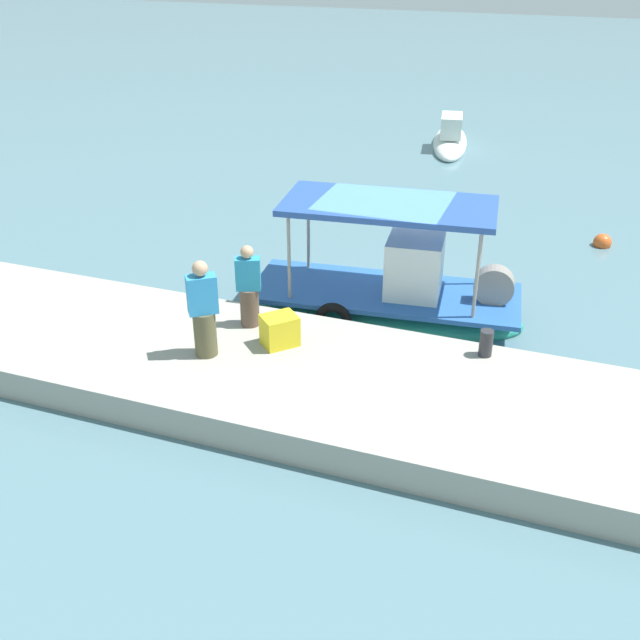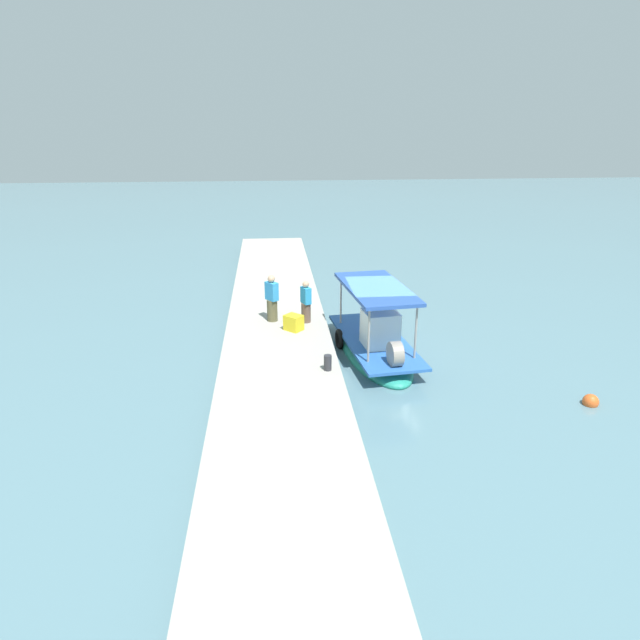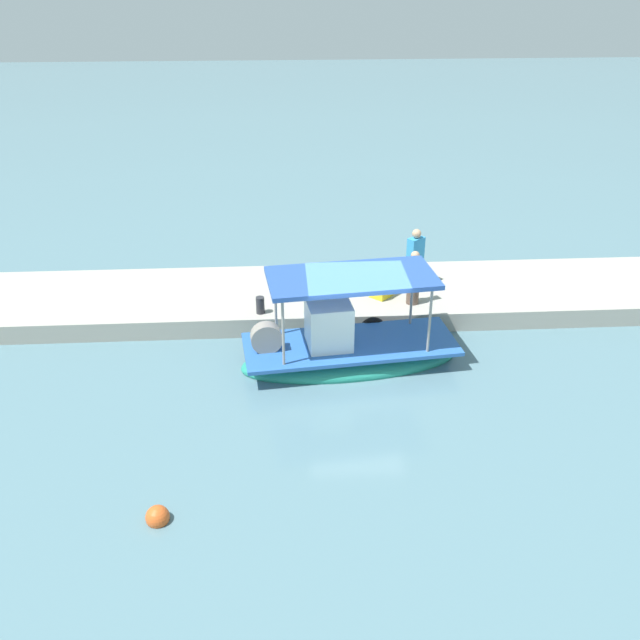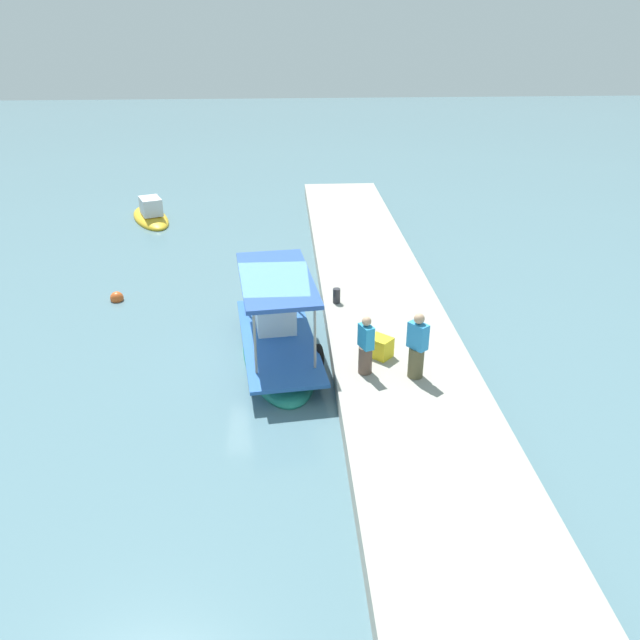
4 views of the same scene
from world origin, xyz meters
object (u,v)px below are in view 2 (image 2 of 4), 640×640
object	(u,v)px
main_fishing_boat	(375,344)
marker_buoy	(591,402)
fisherman_near_bollard	(272,300)
mooring_bollard	(328,363)
fisherman_by_crate	(306,304)
cargo_crate	(294,323)

from	to	relation	value
main_fishing_boat	marker_buoy	size ratio (longest dim) A/B	12.87
fisherman_near_bollard	mooring_bollard	distance (m)	4.98
main_fishing_boat	mooring_bollard	bearing A→B (deg)	-40.06
fisherman_by_crate	marker_buoy	distance (m)	10.15
fisherman_near_bollard	cargo_crate	xyz separation A→B (m)	(1.09, 0.76, -0.53)
main_fishing_boat	cargo_crate	size ratio (longest dim) A/B	9.71
main_fishing_boat	marker_buoy	distance (m)	6.98
fisherman_near_bollard	fisherman_by_crate	distance (m)	1.31
fisherman_near_bollard	marker_buoy	size ratio (longest dim) A/B	3.89
mooring_bollard	cargo_crate	size ratio (longest dim) A/B	0.80
fisherman_by_crate	marker_buoy	xyz separation A→B (m)	(6.27, 7.89, -1.20)
main_fishing_boat	cargo_crate	xyz separation A→B (m)	(-1.31, -2.78, 0.43)
fisherman_near_bollard	marker_buoy	world-z (taller)	fisherman_near_bollard
marker_buoy	fisherman_near_bollard	bearing A→B (deg)	-125.52
fisherman_near_bollard	marker_buoy	xyz separation A→B (m)	(6.54, 9.16, -1.29)
main_fishing_boat	fisherman_by_crate	distance (m)	3.24
fisherman_near_bollard	mooring_bollard	bearing A→B (deg)	19.39
main_fishing_boat	marker_buoy	world-z (taller)	main_fishing_boat
cargo_crate	mooring_bollard	bearing A→B (deg)	13.82
main_fishing_boat	fisherman_near_bollard	bearing A→B (deg)	-124.09
main_fishing_boat	cargo_crate	distance (m)	3.11
mooring_bollard	cargo_crate	world-z (taller)	cargo_crate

